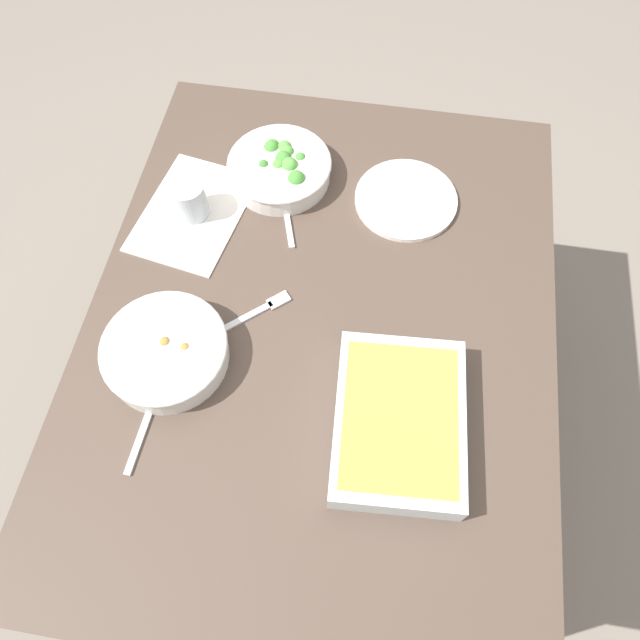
{
  "coord_description": "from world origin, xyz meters",
  "views": [
    {
      "loc": [
        -0.54,
        -0.09,
        1.76
      ],
      "look_at": [
        0.0,
        0.0,
        0.74
      ],
      "focal_mm": 33.63,
      "sensor_mm": 36.0,
      "label": 1
    }
  ],
  "objects_px": {
    "stew_bowl": "(166,351)",
    "spoon_by_stew": "(149,412)",
    "broccoli_bowl": "(280,168)",
    "fork_on_table": "(255,313)",
    "spoon_by_broccoli": "(285,205)",
    "baking_dish": "(399,421)",
    "side_plate": "(406,200)",
    "drink_cup": "(190,201)"
  },
  "relations": [
    {
      "from": "baking_dish",
      "to": "spoon_by_broccoli",
      "type": "distance_m",
      "value": 0.54
    },
    {
      "from": "stew_bowl",
      "to": "baking_dish",
      "type": "distance_m",
      "value": 0.44
    },
    {
      "from": "baking_dish",
      "to": "fork_on_table",
      "type": "height_order",
      "value": "baking_dish"
    },
    {
      "from": "baking_dish",
      "to": "stew_bowl",
      "type": "bearing_deg",
      "value": 81.43
    },
    {
      "from": "side_plate",
      "to": "stew_bowl",
      "type": "bearing_deg",
      "value": 137.83
    },
    {
      "from": "side_plate",
      "to": "spoon_by_stew",
      "type": "xyz_separation_m",
      "value": [
        -0.55,
        0.41,
        -0.0
      ]
    },
    {
      "from": "spoon_by_stew",
      "to": "drink_cup",
      "type": "bearing_deg",
      "value": 4.98
    },
    {
      "from": "broccoli_bowl",
      "to": "spoon_by_broccoli",
      "type": "height_order",
      "value": "broccoli_bowl"
    },
    {
      "from": "side_plate",
      "to": "fork_on_table",
      "type": "relative_size",
      "value": 1.51
    },
    {
      "from": "spoon_by_stew",
      "to": "baking_dish",
      "type": "bearing_deg",
      "value": -84.18
    },
    {
      "from": "stew_bowl",
      "to": "side_plate",
      "type": "height_order",
      "value": "stew_bowl"
    },
    {
      "from": "broccoli_bowl",
      "to": "fork_on_table",
      "type": "distance_m",
      "value": 0.35
    },
    {
      "from": "stew_bowl",
      "to": "fork_on_table",
      "type": "height_order",
      "value": "stew_bowl"
    },
    {
      "from": "baking_dish",
      "to": "spoon_by_stew",
      "type": "distance_m",
      "value": 0.44
    },
    {
      "from": "baking_dish",
      "to": "spoon_by_stew",
      "type": "bearing_deg",
      "value": 95.82
    },
    {
      "from": "stew_bowl",
      "to": "baking_dish",
      "type": "bearing_deg",
      "value": -98.57
    },
    {
      "from": "broccoli_bowl",
      "to": "side_plate",
      "type": "distance_m",
      "value": 0.28
    },
    {
      "from": "spoon_by_broccoli",
      "to": "fork_on_table",
      "type": "xyz_separation_m",
      "value": [
        -0.27,
        0.01,
        -0.0
      ]
    },
    {
      "from": "spoon_by_stew",
      "to": "spoon_by_broccoli",
      "type": "xyz_separation_m",
      "value": [
        0.5,
        -0.15,
        0.0
      ]
    },
    {
      "from": "spoon_by_broccoli",
      "to": "fork_on_table",
      "type": "bearing_deg",
      "value": 178.37
    },
    {
      "from": "drink_cup",
      "to": "spoon_by_stew",
      "type": "xyz_separation_m",
      "value": [
        -0.45,
        -0.04,
        -0.03
      ]
    },
    {
      "from": "spoon_by_stew",
      "to": "spoon_by_broccoli",
      "type": "bearing_deg",
      "value": -16.87
    },
    {
      "from": "broccoli_bowl",
      "to": "spoon_by_stew",
      "type": "xyz_separation_m",
      "value": [
        -0.57,
        0.13,
        -0.03
      ]
    },
    {
      "from": "drink_cup",
      "to": "side_plate",
      "type": "distance_m",
      "value": 0.46
    },
    {
      "from": "baking_dish",
      "to": "drink_cup",
      "type": "distance_m",
      "value": 0.62
    },
    {
      "from": "drink_cup",
      "to": "side_plate",
      "type": "bearing_deg",
      "value": -76.78
    },
    {
      "from": "stew_bowl",
      "to": "spoon_by_stew",
      "type": "bearing_deg",
      "value": 177.28
    },
    {
      "from": "side_plate",
      "to": "spoon_by_broccoli",
      "type": "distance_m",
      "value": 0.26
    },
    {
      "from": "side_plate",
      "to": "broccoli_bowl",
      "type": "bearing_deg",
      "value": 85.31
    },
    {
      "from": "baking_dish",
      "to": "spoon_by_broccoli",
      "type": "relative_size",
      "value": 1.82
    },
    {
      "from": "drink_cup",
      "to": "spoon_by_stew",
      "type": "bearing_deg",
      "value": -175.02
    },
    {
      "from": "fork_on_table",
      "to": "spoon_by_broccoli",
      "type": "bearing_deg",
      "value": -1.63
    },
    {
      "from": "drink_cup",
      "to": "spoon_by_broccoli",
      "type": "height_order",
      "value": "drink_cup"
    },
    {
      "from": "spoon_by_broccoli",
      "to": "broccoli_bowl",
      "type": "bearing_deg",
      "value": 17.4
    },
    {
      "from": "baking_dish",
      "to": "drink_cup",
      "type": "height_order",
      "value": "drink_cup"
    },
    {
      "from": "side_plate",
      "to": "fork_on_table",
      "type": "distance_m",
      "value": 0.42
    },
    {
      "from": "stew_bowl",
      "to": "fork_on_table",
      "type": "xyz_separation_m",
      "value": [
        0.12,
        -0.14,
        -0.03
      ]
    },
    {
      "from": "drink_cup",
      "to": "fork_on_table",
      "type": "height_order",
      "value": "drink_cup"
    },
    {
      "from": "spoon_by_stew",
      "to": "fork_on_table",
      "type": "height_order",
      "value": "spoon_by_stew"
    },
    {
      "from": "broccoli_bowl",
      "to": "baking_dish",
      "type": "height_order",
      "value": "broccoli_bowl"
    },
    {
      "from": "spoon_by_broccoli",
      "to": "spoon_by_stew",
      "type": "bearing_deg",
      "value": 163.13
    },
    {
      "from": "stew_bowl",
      "to": "broccoli_bowl",
      "type": "height_order",
      "value": "broccoli_bowl"
    }
  ]
}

